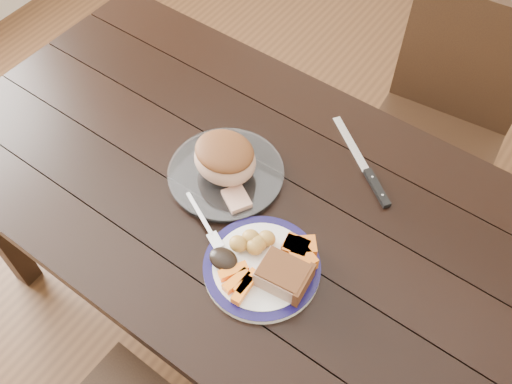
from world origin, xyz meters
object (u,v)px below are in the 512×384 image
Objects in this scene: carving_knife at (370,176)px; pork_slice at (283,275)px; dinner_plate at (262,267)px; serving_platter at (226,175)px; dining_table at (236,204)px; fork at (206,224)px; chair_far at (441,120)px; roast_joint at (225,160)px.

pork_slice is at bearing -56.08° from carving_knife.
serving_platter is (-0.23, 0.17, 0.00)m from dinner_plate.
dining_table is at bearing -8.50° from serving_platter.
fork reaches higher than dining_table.
pork_slice is 0.64× the size of fork.
dinner_plate is at bearing 175.24° from pork_slice.
chair_far is at bearing 65.79° from serving_platter.
carving_knife is at bearing 81.69° from chair_far.
carving_knife is (0.25, 0.37, -0.01)m from fork.
pork_slice is 0.34m from roast_joint.
chair_far is at bearing 123.57° from carving_knife.
chair_far is at bearing 65.79° from roast_joint.
dining_table is 0.36m from carving_knife.
carving_knife is (0.30, 0.21, -0.00)m from serving_platter.
carving_knife is (0.08, 0.38, -0.00)m from dinner_plate.
fork is at bearing -88.03° from carving_knife.
pork_slice is (0.29, -0.17, 0.04)m from serving_platter.
dining_table is 5.96× the size of carving_knife.
chair_far is 5.56× the size of fork.
chair_far reaches higher than fork.
roast_joint is 0.60× the size of carving_knife.
serving_platter is at bearing 143.95° from dinner_plate.
roast_joint is (-0.23, 0.17, 0.06)m from dinner_plate.
fork is 0.17m from roast_joint.
pork_slice is 0.24m from fork.
carving_knife is (0.27, 0.22, 0.10)m from dining_table.
serving_platter is 0.34m from pork_slice.
dining_table is at bearing 62.44° from chair_far.
dinner_plate reaches higher than carving_knife.
serving_platter is 0.37m from carving_knife.
fork is (-0.17, 0.01, 0.01)m from dinner_plate.
fork is (-0.23, 0.02, -0.02)m from pork_slice.
pork_slice reaches higher than dinner_plate.
serving_platter is at bearing 135.97° from fork.
pork_slice is 0.39m from carving_knife.
dinner_plate is at bearing -39.42° from dining_table.
dinner_plate is at bearing -65.09° from carving_knife.
carving_knife is (0.30, 0.21, -0.06)m from roast_joint.
fork is at bearing -81.13° from dining_table.
serving_platter is (-0.33, -0.73, 0.23)m from chair_far.
dinner_plate is 0.39m from carving_knife.
roast_joint is (-0.29, 0.17, 0.03)m from pork_slice.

